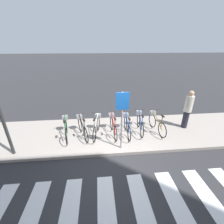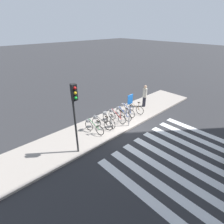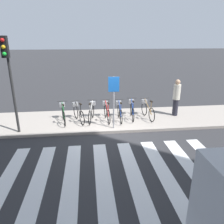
# 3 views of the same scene
# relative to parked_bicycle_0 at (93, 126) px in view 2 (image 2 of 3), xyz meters

# --- Properties ---
(ground_plane) EXTENTS (120.00, 120.00, 0.00)m
(ground_plane) POSITION_rel_parked_bicycle_0_xyz_m (1.94, -1.29, -0.54)
(ground_plane) COLOR #2D2D30
(sidewalk) EXTENTS (15.72, 2.85, 0.12)m
(sidewalk) POSITION_rel_parked_bicycle_0_xyz_m (1.94, 0.13, -0.48)
(sidewalk) COLOR #9E9389
(sidewalk) RESTS_ON ground_plane
(road_crosswalk) EXTENTS (6.75, 8.00, 0.01)m
(road_crosswalk) POSITION_rel_parked_bicycle_0_xyz_m (1.94, -6.20, -0.54)
(road_crosswalk) COLOR silver
(road_crosswalk) RESTS_ON ground_plane
(parked_bicycle_0) EXTENTS (0.46, 1.51, 0.94)m
(parked_bicycle_0) POSITION_rel_parked_bicycle_0_xyz_m (0.00, 0.00, 0.00)
(parked_bicycle_0) COLOR black
(parked_bicycle_0) RESTS_ON sidewalk
(parked_bicycle_1) EXTENTS (0.65, 1.45, 0.94)m
(parked_bicycle_1) POSITION_rel_parked_bicycle_0_xyz_m (0.66, 0.04, 0.00)
(parked_bicycle_1) COLOR black
(parked_bicycle_1) RESTS_ON sidewalk
(parked_bicycle_2) EXTENTS (0.46, 1.51, 0.94)m
(parked_bicycle_2) POSITION_rel_parked_bicycle_0_xyz_m (1.28, 0.05, 0.00)
(parked_bicycle_2) COLOR black
(parked_bicycle_2) RESTS_ON sidewalk
(parked_bicycle_3) EXTENTS (0.46, 1.52, 0.94)m
(parked_bicycle_3) POSITION_rel_parked_bicycle_0_xyz_m (1.97, 0.04, 0.00)
(parked_bicycle_3) COLOR black
(parked_bicycle_3) RESTS_ON sidewalk
(parked_bicycle_4) EXTENTS (0.46, 1.53, 0.94)m
(parked_bicycle_4) POSITION_rel_parked_bicycle_0_xyz_m (2.57, -0.01, 0.00)
(parked_bicycle_4) COLOR black
(parked_bicycle_4) RESTS_ON sidewalk
(parked_bicycle_5) EXTENTS (0.46, 1.52, 0.94)m
(parked_bicycle_5) POSITION_rel_parked_bicycle_0_xyz_m (3.19, 0.18, 0.00)
(parked_bicycle_5) COLOR black
(parked_bicycle_5) RESTS_ON sidewalk
(parked_bicycle_6) EXTENTS (0.46, 1.52, 0.94)m
(parked_bicycle_6) POSITION_rel_parked_bicycle_0_xyz_m (3.91, 0.10, 0.00)
(parked_bicycle_6) COLOR black
(parked_bicycle_6) RESTS_ON sidewalk
(pedestrian) EXTENTS (0.34, 0.34, 1.78)m
(pedestrian) POSITION_rel_parked_bicycle_0_xyz_m (5.36, 0.25, 0.52)
(pedestrian) COLOR #23232D
(pedestrian) RESTS_ON sidewalk
(traffic_light) EXTENTS (0.24, 0.40, 3.72)m
(traffic_light) POSITION_rel_parked_bicycle_0_xyz_m (-1.71, -1.05, 2.24)
(traffic_light) COLOR #2D2D2D
(traffic_light) RESTS_ON sidewalk
(sign_post) EXTENTS (0.44, 0.07, 2.19)m
(sign_post) POSITION_rel_parked_bicycle_0_xyz_m (2.17, -1.00, 1.07)
(sign_post) COLOR #99999E
(sign_post) RESTS_ON sidewalk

